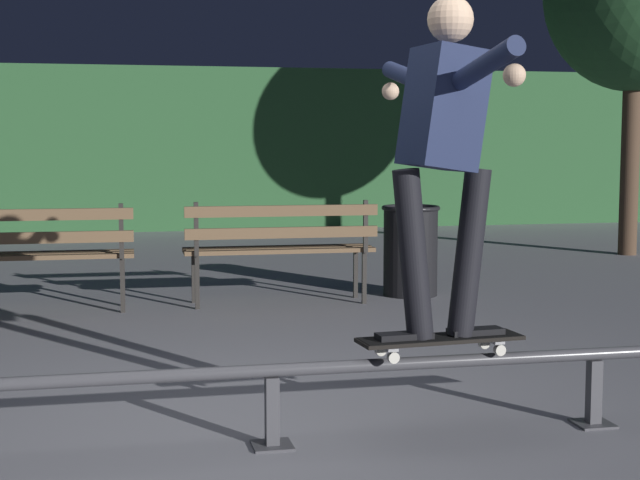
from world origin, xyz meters
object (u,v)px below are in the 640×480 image
Objects in this scene: skateboard at (440,340)px; trash_can at (410,249)px; park_bench_left_center at (280,241)px; grind_rail at (272,383)px; skateboarder at (443,137)px; park_bench_leftmost at (31,247)px.

skateboard is 0.99× the size of trash_can.
park_bench_left_center is at bearing -168.13° from trash_can.
trash_can reaches higher than skateboard.
grind_rail is 0.81m from skateboard.
trash_can is at bearing 74.28° from skateboarder.
skateboarder reaches higher than park_bench_leftmost.
grind_rail is at bearing -115.67° from trash_can.
skateboarder reaches higher than trash_can.
park_bench_leftmost is (-2.09, 3.74, 0.08)m from skateboard.
skateboarder reaches higher than park_bench_left_center.
trash_can is at bearing 11.87° from park_bench_left_center.
park_bench_left_center reaches higher than trash_can.
skateboarder is 1.95× the size of trash_can.
grind_rail is 4.68× the size of skateboard.
trash_can is at bearing 64.33° from grind_rail.
park_bench_left_center is 1.25m from trash_can.
skateboard is 0.51× the size of skateboarder.
park_bench_leftmost is at bearing -175.45° from trash_can.
park_bench_leftmost reaches higher than trash_can.
trash_can reaches higher than grind_rail.
park_bench_leftmost is 1.00× the size of park_bench_left_center.
skateboard is at bearing -88.59° from park_bench_left_center.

